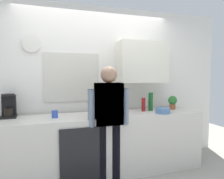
{
  "coord_description": "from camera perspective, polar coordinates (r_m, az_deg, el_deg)",
  "views": [
    {
      "loc": [
        -0.83,
        -2.63,
        1.49
      ],
      "look_at": [
        0.13,
        0.25,
        1.27
      ],
      "focal_mm": 33.28,
      "sensor_mm": 36.0,
      "label": 1
    }
  ],
  "objects": [
    {
      "name": "kitchen_counter",
      "position": [
        3.22,
        -2.54,
        -14.75
      ],
      "size": [
        3.1,
        0.64,
        0.9
      ],
      "primitive_type": "cube",
      "color": "beige",
      "rests_on": "ground_plane"
    },
    {
      "name": "dishwasher_panel",
      "position": [
        2.86,
        -8.33,
        -18.3
      ],
      "size": [
        0.56,
        0.02,
        0.81
      ],
      "primitive_type": "cube",
      "color": "black",
      "rests_on": "ground_plane"
    },
    {
      "name": "back_wall_assembly",
      "position": [
        3.46,
        -3.01,
        1.87
      ],
      "size": [
        4.7,
        0.42,
        2.6
      ],
      "color": "white",
      "rests_on": "ground_plane"
    },
    {
      "name": "coffee_maker",
      "position": [
        3.22,
        -26.49,
        -4.31
      ],
      "size": [
        0.2,
        0.2,
        0.33
      ],
      "color": "black",
      "rests_on": "kitchen_counter"
    },
    {
      "name": "bottle_olive_oil",
      "position": [
        3.18,
        1.69,
        -4.35
      ],
      "size": [
        0.06,
        0.06,
        0.25
      ],
      "primitive_type": "cylinder",
      "color": "olive",
      "rests_on": "kitchen_counter"
    },
    {
      "name": "bottle_green_wine",
      "position": [
        3.48,
        10.56,
        -3.26
      ],
      "size": [
        0.07,
        0.07,
        0.3
      ],
      "primitive_type": "cylinder",
      "color": "#195923",
      "rests_on": "kitchen_counter"
    },
    {
      "name": "bottle_red_vinegar",
      "position": [
        3.41,
        8.63,
        -4.09
      ],
      "size": [
        0.06,
        0.06,
        0.22
      ],
      "primitive_type": "cylinder",
      "color": "maroon",
      "rests_on": "kitchen_counter"
    },
    {
      "name": "cup_blue_mug",
      "position": [
        2.98,
        -15.42,
        -6.55
      ],
      "size": [
        0.08,
        0.08,
        0.1
      ],
      "primitive_type": "cylinder",
      "color": "#3351B2",
      "rests_on": "kitchen_counter"
    },
    {
      "name": "mixing_bowl",
      "position": [
        3.3,
        13.75,
        -5.67
      ],
      "size": [
        0.22,
        0.22,
        0.08
      ],
      "primitive_type": "cylinder",
      "color": "#4C72A5",
      "rests_on": "kitchen_counter"
    },
    {
      "name": "potted_plant",
      "position": [
        3.7,
        16.29,
        -3.21
      ],
      "size": [
        0.15,
        0.15,
        0.23
      ],
      "color": "#9E5638",
      "rests_on": "kitchen_counter"
    },
    {
      "name": "person_at_sink",
      "position": [
        2.81,
        -0.89,
        -6.99
      ],
      "size": [
        0.57,
        0.22,
        1.6
      ],
      "rotation": [
        0.0,
        0.0,
        0.23
      ],
      "color": "#3F4766",
      "rests_on": "ground_plane"
    },
    {
      "name": "person_guest",
      "position": [
        2.81,
        -0.89,
        -6.99
      ],
      "size": [
        0.57,
        0.22,
        1.6
      ],
      "rotation": [
        0.0,
        0.0,
        3.24
      ],
      "color": "black",
      "rests_on": "ground_plane"
    }
  ]
}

